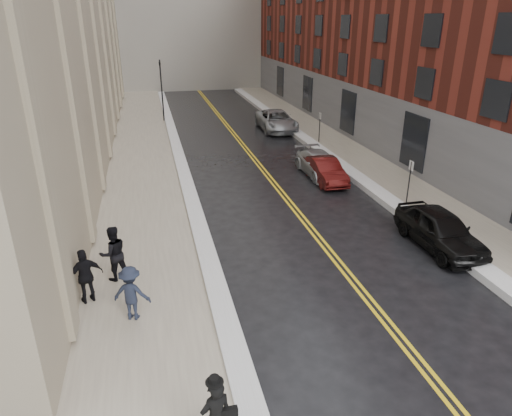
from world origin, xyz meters
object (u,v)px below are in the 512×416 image
car_silver_far (276,121)px  pedestrian_b (131,293)px  car_black (440,230)px  car_silver_near (319,164)px  pedestrian_a (113,253)px  car_maroon (325,170)px  pedestrian_c (86,276)px

car_silver_far → pedestrian_b: bearing=-113.5°
car_black → pedestrian_b: pedestrian_b is taller
car_silver_near → pedestrian_a: bearing=-140.2°
car_maroon → pedestrian_b: pedestrian_b is taller
car_black → car_maroon: 8.54m
car_maroon → pedestrian_c: bearing=-140.4°
pedestrian_b → car_black: bearing=-150.2°
pedestrian_b → pedestrian_c: size_ratio=0.94×
pedestrian_a → pedestrian_b: pedestrian_a is taller
pedestrian_a → pedestrian_c: size_ratio=1.07×
pedestrian_a → pedestrian_b: 2.49m
car_maroon → car_silver_far: (0.75, 12.66, 0.14)m
car_silver_near → pedestrian_b: pedestrian_b is taller
pedestrian_c → pedestrian_b: bearing=115.7°
car_maroon → pedestrian_a: 13.53m
pedestrian_a → car_silver_far: bearing=-138.4°
car_silver_near → car_silver_far: car_silver_far is taller
car_silver_far → pedestrian_b: pedestrian_b is taller
car_black → car_silver_near: bearing=97.9°
car_black → car_silver_near: 9.72m
pedestrian_a → car_silver_near: bearing=-158.7°
car_silver_far → pedestrian_a: (-11.51, -20.85, 0.34)m
pedestrian_c → car_silver_near: bearing=-160.5°
car_silver_far → pedestrian_a: 23.82m
car_maroon → car_silver_far: car_silver_far is taller
car_black → pedestrian_a: bearing=178.7°
car_maroon → pedestrian_b: bearing=-133.4°
car_black → car_silver_far: size_ratio=0.80×
car_maroon → car_silver_near: bearing=85.7°
car_silver_near → car_silver_far: size_ratio=0.79×
car_maroon → pedestrian_b: (-10.16, -10.60, 0.36)m
car_silver_far → pedestrian_c: 25.24m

